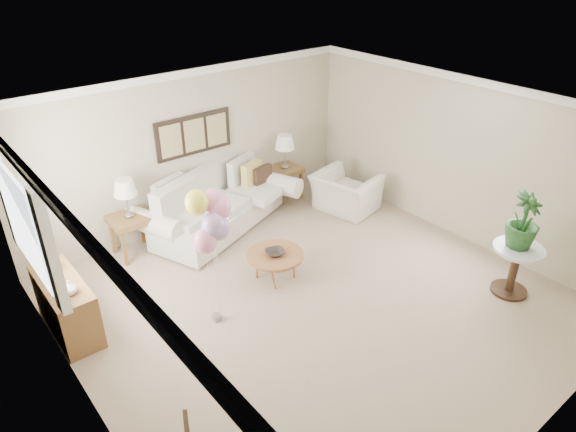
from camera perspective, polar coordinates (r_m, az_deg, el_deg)
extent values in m
plane|color=tan|center=(7.11, 2.89, -9.34)|extent=(6.00, 6.00, 0.00)
cube|color=#BCB398|center=(8.63, -10.38, 7.37)|extent=(6.00, 0.04, 2.60)
cube|color=#BCB398|center=(5.02, 27.36, -13.11)|extent=(6.00, 0.04, 2.60)
cube|color=#BCB398|center=(5.20, -22.66, -10.32)|extent=(0.04, 6.00, 2.60)
cube|color=#BCB398|center=(8.52, 18.42, 6.06)|extent=(0.04, 6.00, 2.60)
cube|color=white|center=(5.88, 3.51, 10.92)|extent=(6.00, 6.00, 0.02)
cube|color=white|center=(8.24, -11.05, 15.36)|extent=(6.00, 0.06, 0.12)
cube|color=white|center=(4.58, -25.20, 2.04)|extent=(0.06, 6.00, 0.12)
cube|color=white|center=(8.13, 19.68, 14.07)|extent=(0.06, 6.00, 0.12)
cube|color=white|center=(6.29, -27.48, -0.52)|extent=(0.04, 1.40, 1.20)
cube|color=white|center=(5.56, -24.92, -3.75)|extent=(0.10, 0.22, 1.40)
cube|color=white|center=(7.07, -28.88, 2.21)|extent=(0.10, 0.22, 1.40)
cube|color=black|center=(8.52, -10.43, 8.88)|extent=(1.35, 0.04, 0.65)
cube|color=#8C8C59|center=(8.32, -12.86, 8.14)|extent=(0.36, 0.02, 0.52)
cube|color=#8C8C59|center=(8.50, -10.34, 8.84)|extent=(0.36, 0.02, 0.52)
cube|color=#8C8C59|center=(8.69, -7.92, 9.50)|extent=(0.36, 0.02, 0.52)
cube|color=beige|center=(8.70, -7.59, 0.08)|extent=(2.64, 1.80, 0.40)
cube|color=beige|center=(8.78, -9.06, 3.52)|extent=(2.37, 1.10, 0.61)
cylinder|color=beige|center=(8.11, -14.65, -0.84)|extent=(0.69, 1.06, 0.36)
cylinder|color=beige|center=(9.16, -1.53, 3.71)|extent=(0.69, 1.06, 0.36)
cube|color=white|center=(8.24, -11.58, -0.05)|extent=(0.91, 0.98, 0.13)
cube|color=white|center=(8.54, -7.49, 1.38)|extent=(0.91, 0.98, 0.13)
cube|color=white|center=(8.88, -3.69, 2.71)|extent=(0.91, 0.98, 0.13)
cube|color=#86ACBD|center=(8.22, -13.40, 1.58)|extent=(0.42, 0.13, 0.42)
cube|color=tan|center=(8.96, -4.04, 4.67)|extent=(0.42, 0.13, 0.42)
cube|color=#332119|center=(9.01, -2.88, 4.40)|extent=(0.38, 0.11, 0.38)
cube|color=beige|center=(8.80, -7.49, -1.18)|extent=(2.22, 0.89, 0.04)
cube|color=brown|center=(8.11, -17.14, -0.34)|extent=(0.60, 0.55, 0.09)
cube|color=brown|center=(8.02, -17.73, -3.50)|extent=(0.05, 0.05, 0.57)
cube|color=brown|center=(8.17, -14.67, -2.41)|extent=(0.05, 0.05, 0.57)
cube|color=brown|center=(8.38, -18.91, -2.23)|extent=(0.05, 0.05, 0.57)
cube|color=brown|center=(8.52, -15.96, -1.21)|extent=(0.05, 0.05, 0.57)
cube|color=brown|center=(9.52, -0.35, 5.16)|extent=(0.56, 0.50, 0.08)
cube|color=brown|center=(9.38, -0.63, 2.74)|extent=(0.05, 0.05, 0.52)
cube|color=brown|center=(9.64, 1.44, 3.47)|extent=(0.05, 0.05, 0.52)
cube|color=brown|center=(9.67, -2.12, 3.56)|extent=(0.05, 0.05, 0.52)
cube|color=brown|center=(9.92, -0.08, 4.25)|extent=(0.05, 0.05, 0.52)
cylinder|color=gray|center=(8.08, -17.22, 0.12)|extent=(0.14, 0.14, 0.06)
cylinder|color=gray|center=(7.99, -17.40, 1.27)|extent=(0.04, 0.04, 0.31)
cone|color=silver|center=(7.87, -17.69, 3.05)|extent=(0.35, 0.35, 0.24)
cylinder|color=gray|center=(9.49, -0.35, 5.56)|extent=(0.15, 0.15, 0.06)
cylinder|color=gray|center=(9.42, -0.36, 6.62)|extent=(0.04, 0.04, 0.32)
cone|color=silver|center=(9.32, -0.36, 8.24)|extent=(0.36, 0.36, 0.25)
cylinder|color=#A36A3E|center=(7.31, -1.44, -4.37)|extent=(0.81, 0.81, 0.05)
cylinder|color=#A36A3E|center=(7.65, -1.17, -4.55)|extent=(0.03, 0.03, 0.37)
cylinder|color=#A36A3E|center=(7.46, -3.50, -5.57)|extent=(0.03, 0.03, 0.37)
cylinder|color=#A36A3E|center=(7.21, -1.69, -6.91)|extent=(0.03, 0.03, 0.37)
cylinder|color=#A36A3E|center=(7.40, 0.67, -5.82)|extent=(0.03, 0.03, 0.37)
imported|color=black|center=(7.26, -1.44, -4.10)|extent=(0.35, 0.35, 0.07)
imported|color=beige|center=(9.23, 6.42, 2.62)|extent=(1.10, 1.21, 0.68)
cylinder|color=silver|center=(7.52, 24.28, -3.37)|extent=(0.67, 0.67, 0.04)
cylinder|color=#321E14|center=(7.70, 23.75, -5.62)|extent=(0.11, 0.11, 0.67)
cylinder|color=#321E14|center=(7.89, 23.27, -7.67)|extent=(0.49, 0.49, 0.01)
imported|color=#174315|center=(7.35, 24.73, -0.50)|extent=(0.45, 0.45, 0.78)
cube|color=brown|center=(6.98, -23.38, -9.16)|extent=(0.45, 1.20, 0.74)
cube|color=#321E14|center=(6.74, -22.53, -10.44)|extent=(0.46, 0.02, 0.70)
cube|color=#321E14|center=(7.22, -24.09, -7.94)|extent=(0.46, 0.02, 0.70)
imported|color=silver|center=(6.46, -23.12, -7.31)|extent=(0.18, 0.18, 0.18)
imported|color=#B5B6B5|center=(6.99, -24.80, -4.68)|extent=(0.22, 0.22, 0.21)
cube|color=gray|center=(6.83, -7.89, -11.09)|extent=(0.10, 0.10, 0.08)
ellipsoid|color=pink|center=(6.01, -9.19, -2.78)|extent=(0.28, 0.28, 0.32)
cylinder|color=silver|center=(6.44, -8.46, -7.63)|extent=(0.01, 0.01, 1.04)
ellipsoid|color=#AA8CC6|center=(6.02, -7.76, -1.29)|extent=(0.28, 0.28, 0.32)
cylinder|color=silver|center=(6.44, -7.79, -6.93)|extent=(0.01, 0.01, 1.16)
ellipsoid|color=#FFEF47|center=(5.92, -10.12, 1.47)|extent=(0.28, 0.28, 0.32)
cylinder|color=silver|center=(6.37, -8.89, -5.71)|extent=(0.01, 0.01, 1.48)
ellipsoid|color=pink|center=(6.03, -8.29, 1.63)|extent=(0.28, 0.28, 0.32)
cylinder|color=silver|center=(6.42, -8.04, -5.57)|extent=(0.01, 0.01, 1.43)
ellipsoid|color=#AA8CC6|center=(5.97, -8.29, -1.06)|extent=(0.28, 0.28, 0.32)
cylinder|color=silver|center=(6.41, -8.04, -6.85)|extent=(0.01, 0.01, 1.21)
ellipsoid|color=pink|center=(6.03, -7.63, 0.91)|extent=(0.28, 0.28, 0.32)
cylinder|color=silver|center=(6.43, -7.73, -5.90)|extent=(0.01, 0.01, 1.36)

